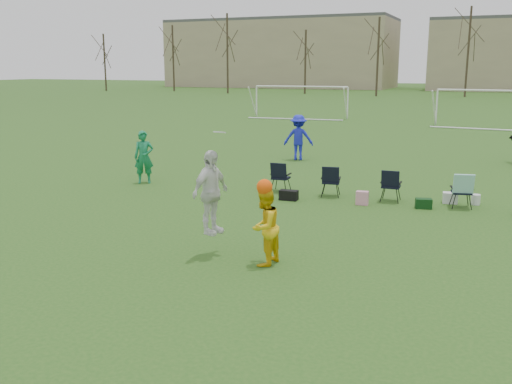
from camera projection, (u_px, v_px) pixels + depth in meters
The scene contains 8 objects.
ground at pixel (226, 289), 10.38m from camera, with size 260.00×260.00×0.00m, color #26531A.
fielder_green_near at pixel (144, 157), 19.55m from camera, with size 0.66×0.43×1.81m, color #157A4C.
fielder_blue at pixel (298, 137), 24.42m from camera, with size 1.25×0.72×1.93m, color #1B22CA.
center_contest at pixel (236, 208), 11.68m from camera, with size 1.92×1.11×2.68m.
sideline_setup at pixel (434, 187), 16.43m from camera, with size 9.31×1.88×1.86m.
goal_left at pixel (301, 93), 44.33m from camera, with size 7.39×0.76×2.46m.
goal_mid at pixel (495, 98), 37.20m from camera, with size 7.40×0.63×2.46m.
tree_line at pixel (469, 57), 71.96m from camera, with size 110.28×3.28×11.40m.
Camera 1 is at (4.32, -8.76, 3.97)m, focal length 40.00 mm.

